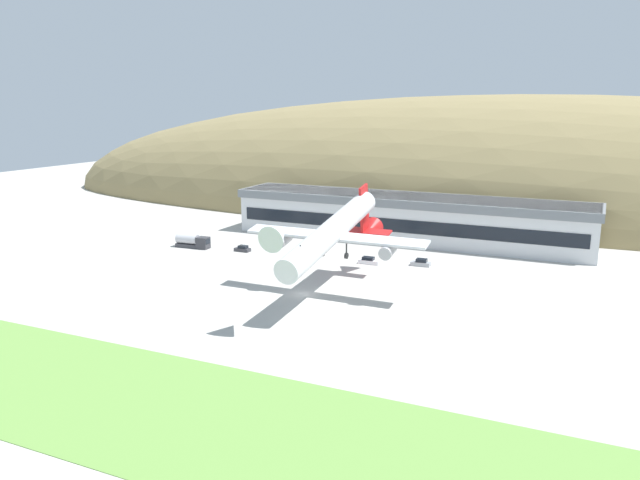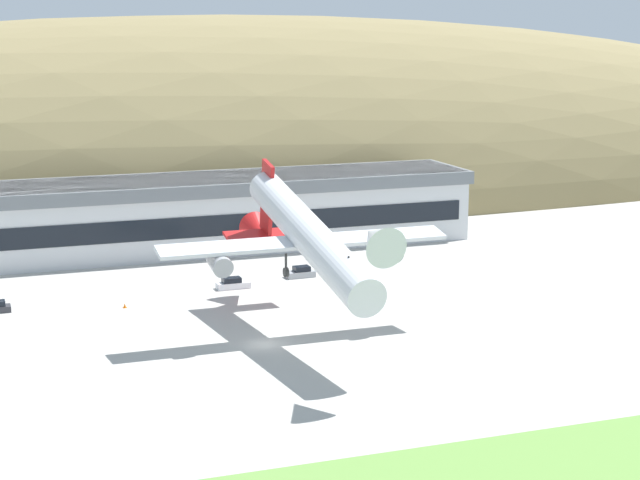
# 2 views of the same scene
# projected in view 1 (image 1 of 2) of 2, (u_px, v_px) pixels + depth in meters

# --- Properties ---
(ground_plane) EXTENTS (451.51, 451.51, 0.00)m
(ground_plane) POSITION_uv_depth(u_px,v_px,m) (303.00, 294.00, 113.39)
(ground_plane) COLOR #ADAAA3
(grass_strip_foreground) EXTENTS (406.36, 25.33, 0.08)m
(grass_strip_foreground) POSITION_uv_depth(u_px,v_px,m) (133.00, 400.00, 73.13)
(grass_strip_foreground) COLOR #669342
(grass_strip_foreground) RESTS_ON ground_plane
(hill_backdrop) EXTENTS (346.34, 79.51, 73.06)m
(hill_backdrop) POSITION_uv_depth(u_px,v_px,m) (512.00, 214.00, 194.63)
(hill_backdrop) COLOR olive
(hill_backdrop) RESTS_ON ground_plane
(terminal_building) EXTENTS (89.69, 16.32, 11.38)m
(terminal_building) POSITION_uv_depth(u_px,v_px,m) (408.00, 215.00, 156.18)
(terminal_building) COLOR silver
(terminal_building) RESTS_ON ground_plane
(cargo_airplane) EXTENTS (33.83, 44.57, 12.48)m
(cargo_airplane) POSITION_uv_depth(u_px,v_px,m) (333.00, 233.00, 109.65)
(cargo_airplane) COLOR silver
(service_car_0) EXTENTS (4.16, 2.05, 1.56)m
(service_car_0) POSITION_uv_depth(u_px,v_px,m) (421.00, 263.00, 133.04)
(service_car_0) COLOR #999EA3
(service_car_0) RESTS_ON ground_plane
(service_car_1) EXTENTS (3.72, 1.80, 1.44)m
(service_car_1) POSITION_uv_depth(u_px,v_px,m) (243.00, 249.00, 145.90)
(service_car_1) COLOR #333338
(service_car_1) RESTS_ON ground_plane
(service_car_2) EXTENTS (4.55, 1.90, 1.52)m
(service_car_2) POSITION_uv_depth(u_px,v_px,m) (369.00, 261.00, 134.76)
(service_car_2) COLOR silver
(service_car_2) RESTS_ON ground_plane
(fuel_truck) EXTENTS (8.70, 3.07, 3.30)m
(fuel_truck) POSITION_uv_depth(u_px,v_px,m) (192.00, 241.00, 149.40)
(fuel_truck) COLOR #333338
(fuel_truck) RESTS_ON ground_plane
(traffic_cone_0) EXTENTS (0.52, 0.52, 0.58)m
(traffic_cone_0) POSITION_uv_depth(u_px,v_px,m) (295.00, 260.00, 136.72)
(traffic_cone_0) COLOR orange
(traffic_cone_0) RESTS_ON ground_plane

